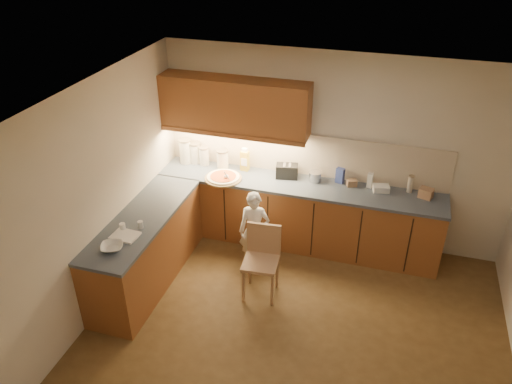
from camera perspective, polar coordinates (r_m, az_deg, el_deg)
room at (r=4.64m, az=5.20°, el=-1.39°), size 4.54×4.50×2.62m
l_counter at (r=6.51m, az=-0.92°, el=-3.74°), size 3.77×2.62×0.92m
backsplash at (r=6.64m, az=5.49°, el=4.31°), size 3.75×0.02×0.58m
upper_cabinets at (r=6.46m, az=-2.48°, el=9.83°), size 1.95×0.36×0.73m
pizza_on_board at (r=6.61m, az=-3.75°, el=1.66°), size 0.49×0.49×0.20m
child at (r=6.26m, az=-0.19°, el=-4.49°), size 0.42×0.31×1.07m
wooden_chair at (r=5.88m, az=0.68°, el=-7.29°), size 0.43×0.43×0.89m
mixing_bowl at (r=5.51m, az=-16.13°, el=-6.07°), size 0.31×0.31×0.06m
canister_a at (r=7.03m, az=-8.07°, el=4.67°), size 0.18×0.18×0.35m
canister_b at (r=7.03m, az=-6.98°, el=4.51°), size 0.17×0.17×0.30m
canister_c at (r=6.96m, az=-5.95°, el=4.15°), size 0.14×0.14×0.27m
canister_d at (r=6.84m, az=-3.84°, el=3.78°), size 0.17×0.17×0.27m
oil_jug at (r=6.77m, az=-1.29°, el=3.66°), size 0.12×0.09×0.33m
toaster at (r=6.62m, az=3.56°, el=2.40°), size 0.31×0.22×0.19m
steel_pot at (r=6.58m, az=6.77°, el=1.78°), size 0.17×0.17×0.13m
blue_box at (r=6.57m, az=9.59°, el=1.87°), size 0.12×0.10×0.20m
card_box_a at (r=6.54m, az=10.89°, el=1.03°), size 0.15×0.13×0.09m
white_bottle at (r=6.54m, az=12.89°, el=1.30°), size 0.07×0.07×0.20m
flat_pack at (r=6.51m, az=14.09°, el=0.42°), size 0.23×0.18×0.08m
tall_jar at (r=6.55m, az=17.23°, el=0.90°), size 0.07×0.07×0.23m
card_box_b at (r=6.51m, az=18.86°, el=-0.12°), size 0.19×0.17×0.13m
dough_cloth at (r=5.68m, az=-14.74°, el=-4.85°), size 0.30×0.24×0.02m
spice_jar_a at (r=5.77m, az=-15.01°, el=-3.87°), size 0.07×0.07×0.09m
spice_jar_b at (r=5.76m, az=-13.08°, el=-3.65°), size 0.07×0.07×0.08m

